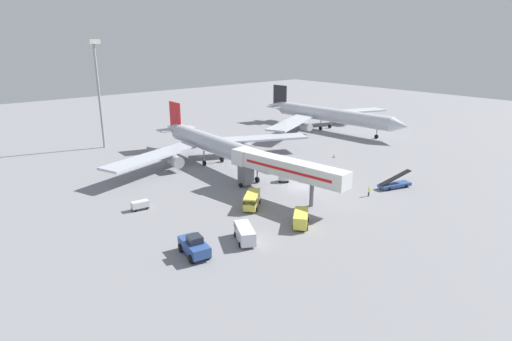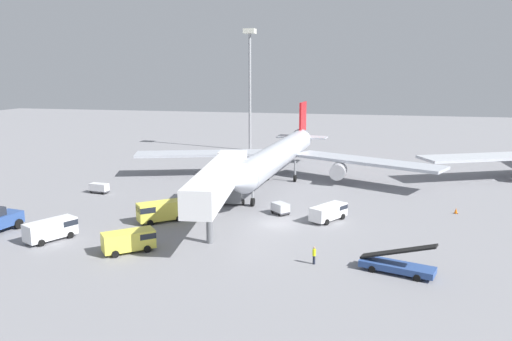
{
  "view_description": "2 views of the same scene",
  "coord_description": "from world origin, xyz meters",
  "px_view_note": "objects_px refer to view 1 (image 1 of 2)",
  "views": [
    {
      "loc": [
        -54.3,
        -51.37,
        26.12
      ],
      "look_at": [
        -3.51,
        8.51,
        1.79
      ],
      "focal_mm": 30.18,
      "sensor_mm": 36.0,
      "label": 1
    },
    {
      "loc": [
        9.87,
        -53.71,
        17.02
      ],
      "look_at": [
        -5.5,
        12.94,
        3.46
      ],
      "focal_mm": 35.3,
      "sensor_mm": 36.0,
      "label": 2
    }
  ],
  "objects_px": {
    "jet_bridge": "(281,167)",
    "pushback_tug": "(194,246)",
    "airplane_at_gate": "(214,145)",
    "baggage_cart_mid_right": "(140,205)",
    "airplane_background": "(327,115)",
    "safety_cone_alpha": "(334,156)",
    "service_van_near_right": "(244,232)",
    "service_van_near_left": "(310,172)",
    "ground_crew_worker_foreground": "(369,191)",
    "service_van_rear_right": "(252,200)",
    "apron_light_mast": "(97,74)",
    "belt_loader_truck": "(395,184)",
    "baggage_cart_rear_left": "(284,178)",
    "service_van_outer_left": "(301,218)"
  },
  "relations": [
    {
      "from": "airplane_at_gate",
      "to": "airplane_background",
      "type": "height_order",
      "value": "airplane_background"
    },
    {
      "from": "airplane_at_gate",
      "to": "apron_light_mast",
      "type": "relative_size",
      "value": 1.92
    },
    {
      "from": "baggage_cart_mid_right",
      "to": "airplane_background",
      "type": "xyz_separation_m",
      "value": [
        70.29,
        22.13,
        3.57
      ]
    },
    {
      "from": "service_van_rear_right",
      "to": "service_van_near_left",
      "type": "bearing_deg",
      "value": 14.56
    },
    {
      "from": "service_van_rear_right",
      "to": "airplane_at_gate",
      "type": "bearing_deg",
      "value": 68.35
    },
    {
      "from": "belt_loader_truck",
      "to": "apron_light_mast",
      "type": "distance_m",
      "value": 71.75
    },
    {
      "from": "pushback_tug",
      "to": "airplane_background",
      "type": "bearing_deg",
      "value": 29.39
    },
    {
      "from": "pushback_tug",
      "to": "baggage_cart_mid_right",
      "type": "height_order",
      "value": "pushback_tug"
    },
    {
      "from": "pushback_tug",
      "to": "baggage_cart_mid_right",
      "type": "xyz_separation_m",
      "value": [
        1.52,
        18.32,
        -0.49
      ]
    },
    {
      "from": "airplane_background",
      "to": "baggage_cart_rear_left",
      "type": "bearing_deg",
      "value": -148.22
    },
    {
      "from": "service_van_rear_right",
      "to": "service_van_outer_left",
      "type": "xyz_separation_m",
      "value": [
        1.14,
        -9.76,
        -0.15
      ]
    },
    {
      "from": "airplane_at_gate",
      "to": "apron_light_mast",
      "type": "bearing_deg",
      "value": 112.24
    },
    {
      "from": "airplane_at_gate",
      "to": "baggage_cart_mid_right",
      "type": "distance_m",
      "value": 27.46
    },
    {
      "from": "airplane_at_gate",
      "to": "service_van_near_left",
      "type": "xyz_separation_m",
      "value": [
        9.19,
        -19.38,
        -3.26
      ]
    },
    {
      "from": "ground_crew_worker_foreground",
      "to": "airplane_at_gate",
      "type": "bearing_deg",
      "value": 105.19
    },
    {
      "from": "baggage_cart_mid_right",
      "to": "airplane_background",
      "type": "relative_size",
      "value": 0.05
    },
    {
      "from": "jet_bridge",
      "to": "airplane_background",
      "type": "bearing_deg",
      "value": 33.23
    },
    {
      "from": "apron_light_mast",
      "to": "service_van_outer_left",
      "type": "bearing_deg",
      "value": -86.66
    },
    {
      "from": "pushback_tug",
      "to": "safety_cone_alpha",
      "type": "height_order",
      "value": "pushback_tug"
    },
    {
      "from": "airplane_at_gate",
      "to": "pushback_tug",
      "type": "height_order",
      "value": "airplane_at_gate"
    },
    {
      "from": "jet_bridge",
      "to": "pushback_tug",
      "type": "xyz_separation_m",
      "value": [
        -22.59,
        -8.21,
        -3.92
      ]
    },
    {
      "from": "service_van_rear_right",
      "to": "jet_bridge",
      "type": "bearing_deg",
      "value": 5.72
    },
    {
      "from": "service_van_rear_right",
      "to": "belt_loader_truck",
      "type": "bearing_deg",
      "value": -20.15
    },
    {
      "from": "jet_bridge",
      "to": "baggage_cart_mid_right",
      "type": "distance_m",
      "value": 23.79
    },
    {
      "from": "pushback_tug",
      "to": "service_van_near_left",
      "type": "relative_size",
      "value": 1.05
    },
    {
      "from": "airplane_at_gate",
      "to": "belt_loader_truck",
      "type": "distance_m",
      "value": 37.6
    },
    {
      "from": "service_van_near_right",
      "to": "apron_light_mast",
      "type": "bearing_deg",
      "value": 84.82
    },
    {
      "from": "jet_bridge",
      "to": "service_van_near_left",
      "type": "relative_size",
      "value": 4.39
    },
    {
      "from": "airplane_at_gate",
      "to": "pushback_tug",
      "type": "bearing_deg",
      "value": -128.42
    },
    {
      "from": "service_van_near_right",
      "to": "service_van_rear_right",
      "type": "distance_m",
      "value": 11.78
    },
    {
      "from": "service_van_near_right",
      "to": "airplane_background",
      "type": "relative_size",
      "value": 0.1
    },
    {
      "from": "pushback_tug",
      "to": "service_van_near_right",
      "type": "distance_m",
      "value": 7.37
    },
    {
      "from": "service_van_near_right",
      "to": "airplane_at_gate",
      "type": "bearing_deg",
      "value": 61.29
    },
    {
      "from": "service_van_near_right",
      "to": "jet_bridge",
      "type": "bearing_deg",
      "value": 30.77
    },
    {
      "from": "jet_bridge",
      "to": "ground_crew_worker_foreground",
      "type": "height_order",
      "value": "jet_bridge"
    },
    {
      "from": "pushback_tug",
      "to": "service_van_outer_left",
      "type": "bearing_deg",
      "value": -7.69
    },
    {
      "from": "service_van_rear_right",
      "to": "baggage_cart_mid_right",
      "type": "bearing_deg",
      "value": 142.41
    },
    {
      "from": "pushback_tug",
      "to": "belt_loader_truck",
      "type": "distance_m",
      "value": 41.45
    },
    {
      "from": "safety_cone_alpha",
      "to": "service_van_near_right",
      "type": "bearing_deg",
      "value": -154.95
    },
    {
      "from": "airplane_at_gate",
      "to": "ground_crew_worker_foreground",
      "type": "distance_m",
      "value": 34.66
    },
    {
      "from": "service_van_near_left",
      "to": "airplane_background",
      "type": "distance_m",
      "value": 46.88
    },
    {
      "from": "belt_loader_truck",
      "to": "jet_bridge",
      "type": "bearing_deg",
      "value": 151.56
    },
    {
      "from": "service_van_outer_left",
      "to": "safety_cone_alpha",
      "type": "bearing_deg",
      "value": 32.8
    },
    {
      "from": "service_van_rear_right",
      "to": "baggage_cart_rear_left",
      "type": "relative_size",
      "value": 2.19
    },
    {
      "from": "baggage_cart_rear_left",
      "to": "safety_cone_alpha",
      "type": "height_order",
      "value": "baggage_cart_rear_left"
    },
    {
      "from": "safety_cone_alpha",
      "to": "apron_light_mast",
      "type": "bearing_deg",
      "value": 130.13
    },
    {
      "from": "baggage_cart_rear_left",
      "to": "baggage_cart_mid_right",
      "type": "height_order",
      "value": "baggage_cart_mid_right"
    },
    {
      "from": "baggage_cart_mid_right",
      "to": "ground_crew_worker_foreground",
      "type": "relative_size",
      "value": 1.68
    },
    {
      "from": "jet_bridge",
      "to": "airplane_background",
      "type": "distance_m",
      "value": 58.84
    },
    {
      "from": "ground_crew_worker_foreground",
      "to": "safety_cone_alpha",
      "type": "bearing_deg",
      "value": 53.47
    }
  ]
}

